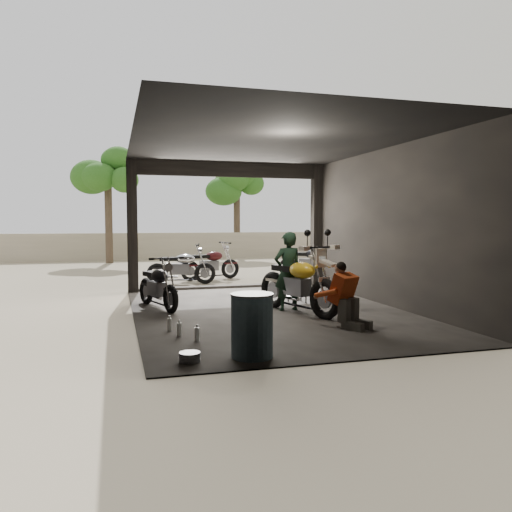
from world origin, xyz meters
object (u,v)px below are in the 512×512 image
main_bike (298,279)px  rider (288,272)px  oil_drum (252,327)px  outside_bike_a (181,264)px  stool (297,284)px  outside_bike_c (310,259)px  sign_post (345,232)px  left_bike (158,282)px  helmet (296,275)px  mechanic (349,297)px  outside_bike_b (211,261)px

main_bike → rider: rider is taller
oil_drum → outside_bike_a: bearing=89.2°
main_bike → stool: bearing=50.1°
outside_bike_c → oil_drum: bearing=-174.2°
outside_bike_c → sign_post: (0.45, -1.39, 0.84)m
left_bike → helmet: bearing=-20.0°
main_bike → stool: main_bike is taller
outside_bike_a → helmet: bearing=-143.0°
rider → oil_drum: rider is taller
sign_post → helmet: bearing=-123.3°
sign_post → left_bike: bearing=-145.0°
outside_bike_a → outside_bike_c: outside_bike_c is taller
oil_drum → sign_post: 8.10m
stool → left_bike: bearing=177.7°
sign_post → stool: bearing=-123.0°
rider → helmet: size_ratio=6.02×
rider → mechanic: size_ratio=1.48×
outside_bike_b → stool: 4.75m
main_bike → oil_drum: (-1.63, -2.72, -0.25)m
stool → sign_post: sign_post is taller
rider → helmet: (0.48, 0.82, -0.17)m
left_bike → rider: rider is taller
main_bike → helmet: 1.17m
outside_bike_a → oil_drum: size_ratio=2.00×
stool → sign_post: bearing=49.0°
outside_bike_a → sign_post: 4.59m
outside_bike_a → stool: size_ratio=3.38×
outside_bike_c → stool: (-2.01, -4.22, -0.17)m
outside_bike_c → oil_drum: (-4.06, -8.04, -0.17)m
outside_bike_a → mechanic: outside_bike_a is taller
left_bike → outside_bike_b: 4.92m
rider → stool: (0.50, 0.82, -0.35)m
left_bike → rider: (2.38, -0.93, 0.24)m
left_bike → sign_post: size_ratio=0.73×
mechanic → stool: size_ratio=2.14×
rider → sign_post: bearing=-134.5°
mechanic → oil_drum: mechanic is taller
mechanic → oil_drum: bearing=-173.8°
outside_bike_b → rider: rider is taller
outside_bike_a → stool: (1.93, -3.86, -0.14)m
outside_bike_a → rider: 4.90m
main_bike → oil_drum: main_bike is taller
left_bike → main_bike: bearing=-44.0°
outside_bike_a → sign_post: size_ratio=0.76×
rider → sign_post: 4.75m
outside_bike_a → outside_bike_b: size_ratio=0.99×
main_bike → outside_bike_b: (-0.55, 5.75, -0.10)m
rider → stool: bearing=-126.8°
stool → helmet: (-0.02, 0.00, 0.19)m
stool → outside_bike_a: bearing=116.5°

